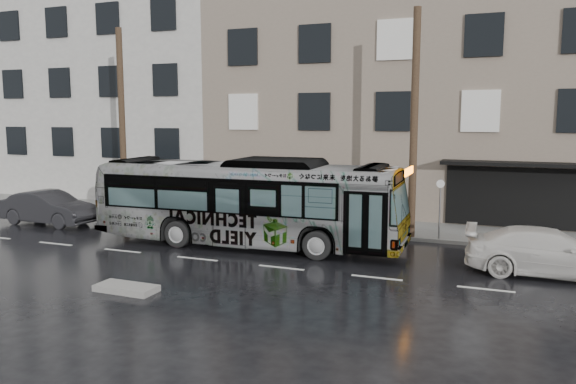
{
  "coord_description": "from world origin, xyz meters",
  "views": [
    {
      "loc": [
        10.02,
        -19.23,
        4.97
      ],
      "look_at": [
        1.47,
        2.5,
        1.82
      ],
      "focal_mm": 35.0,
      "sensor_mm": 36.0,
      "label": 1
    }
  ],
  "objects_px": {
    "utility_pole_rear": "(122,123)",
    "sign_post": "(440,209)",
    "bus": "(247,202)",
    "utility_pole_front": "(414,125)",
    "white_sedan": "(549,252)",
    "dark_sedan": "(49,208)"
  },
  "relations": [
    {
      "from": "dark_sedan",
      "to": "sign_post",
      "type": "bearing_deg",
      "value": -79.47
    },
    {
      "from": "sign_post",
      "to": "dark_sedan",
      "type": "relative_size",
      "value": 0.51
    },
    {
      "from": "utility_pole_front",
      "to": "dark_sedan",
      "type": "distance_m",
      "value": 16.87
    },
    {
      "from": "utility_pole_rear",
      "to": "sign_post",
      "type": "distance_m",
      "value": 15.46
    },
    {
      "from": "utility_pole_rear",
      "to": "white_sedan",
      "type": "height_order",
      "value": "utility_pole_rear"
    },
    {
      "from": "utility_pole_front",
      "to": "white_sedan",
      "type": "xyz_separation_m",
      "value": [
        4.87,
        -3.52,
        -3.91
      ]
    },
    {
      "from": "bus",
      "to": "white_sedan",
      "type": "bearing_deg",
      "value": -93.15
    },
    {
      "from": "sign_post",
      "to": "white_sedan",
      "type": "bearing_deg",
      "value": -43.11
    },
    {
      "from": "utility_pole_rear",
      "to": "bus",
      "type": "height_order",
      "value": "utility_pole_rear"
    },
    {
      "from": "white_sedan",
      "to": "dark_sedan",
      "type": "bearing_deg",
      "value": 86.09
    },
    {
      "from": "bus",
      "to": "dark_sedan",
      "type": "bearing_deg",
      "value": 85.81
    },
    {
      "from": "utility_pole_rear",
      "to": "bus",
      "type": "xyz_separation_m",
      "value": [
        8.23,
        -3.22,
        -2.95
      ]
    },
    {
      "from": "bus",
      "to": "dark_sedan",
      "type": "xyz_separation_m",
      "value": [
        -10.42,
        0.48,
        -0.92
      ]
    },
    {
      "from": "utility_pole_rear",
      "to": "white_sedan",
      "type": "bearing_deg",
      "value": -10.58
    },
    {
      "from": "utility_pole_front",
      "to": "bus",
      "type": "height_order",
      "value": "utility_pole_front"
    },
    {
      "from": "sign_post",
      "to": "dark_sedan",
      "type": "height_order",
      "value": "sign_post"
    },
    {
      "from": "dark_sedan",
      "to": "utility_pole_front",
      "type": "bearing_deg",
      "value": -78.87
    },
    {
      "from": "utility_pole_front",
      "to": "sign_post",
      "type": "relative_size",
      "value": 3.75
    },
    {
      "from": "utility_pole_front",
      "to": "white_sedan",
      "type": "relative_size",
      "value": 1.77
    },
    {
      "from": "sign_post",
      "to": "white_sedan",
      "type": "xyz_separation_m",
      "value": [
        3.77,
        -3.52,
        -0.61
      ]
    },
    {
      "from": "bus",
      "to": "dark_sedan",
      "type": "height_order",
      "value": "bus"
    },
    {
      "from": "utility_pole_rear",
      "to": "sign_post",
      "type": "xyz_separation_m",
      "value": [
        15.1,
        0.0,
        -3.3
      ]
    }
  ]
}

